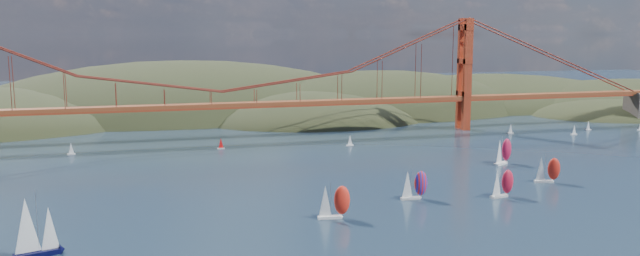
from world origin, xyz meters
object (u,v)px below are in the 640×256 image
Objects in this scene: sloop_navy at (33,228)px; racer_0 at (333,201)px; racer_3 at (503,151)px; racer_1 at (502,183)px; racer_2 at (547,169)px; racer_rwb at (414,184)px.

sloop_navy is 70.33m from racer_0.
racer_3 is (79.95, 47.85, 0.37)m from racer_0.
sloop_navy reaches higher than racer_1.
sloop_navy is 1.61× the size of racer_1.
racer_1 is 48.79m from racer_3.
sloop_navy is 150.19m from racer_2.
racer_2 is 29.03m from racer_3.
racer_rwb is (-25.68, 5.09, 0.13)m from racer_1.
racer_3 reaches higher than racer_0.
sloop_navy reaches higher than racer_2.
racer_3 reaches higher than racer_rwb.
racer_0 is at bearing 175.97° from racer_1.
sloop_navy is 1.38× the size of racer_3.
racer_2 is at bearing -120.18° from racer_3.
racer_0 reaches higher than racer_rwb.
racer_2 is (77.82, 18.90, -0.30)m from racer_0.
racer_0 is at bearing -10.56° from sloop_navy.
racer_rwb is (28.03, 11.81, -0.20)m from racer_0.
racer_0 is 30.42m from racer_rwb.
racer_rwb is at bearing -5.93° from sloop_navy.
sloop_navy is 160.14m from racer_3.
racer_3 is at bearing 46.31° from racer_1.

